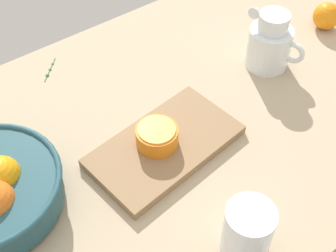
{
  "coord_description": "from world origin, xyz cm",
  "views": [
    {
      "loc": [
        -38.01,
        -53.73,
        74.82
      ],
      "look_at": [
        -0.45,
        -2.99,
        4.29
      ],
      "focal_mm": 49.89,
      "sensor_mm": 36.0,
      "label": 1
    }
  ],
  "objects_px": {
    "orange_half_0": "(157,136)",
    "loose_orange_0": "(327,16)",
    "cutting_board": "(165,146)",
    "second_glass": "(247,234)",
    "juice_pitcher": "(269,46)"
  },
  "relations": [
    {
      "from": "orange_half_0",
      "to": "loose_orange_0",
      "type": "height_order",
      "value": "loose_orange_0"
    },
    {
      "from": "cutting_board",
      "to": "orange_half_0",
      "type": "xyz_separation_m",
      "value": [
        -0.01,
        0.01,
        0.03
      ]
    },
    {
      "from": "second_glass",
      "to": "cutting_board",
      "type": "bearing_deg",
      "value": 85.4
    },
    {
      "from": "juice_pitcher",
      "to": "cutting_board",
      "type": "distance_m",
      "value": 0.37
    },
    {
      "from": "juice_pitcher",
      "to": "second_glass",
      "type": "bearing_deg",
      "value": -138.9
    },
    {
      "from": "cutting_board",
      "to": "loose_orange_0",
      "type": "xyz_separation_m",
      "value": [
        0.59,
        0.09,
        0.02
      ]
    },
    {
      "from": "orange_half_0",
      "to": "cutting_board",
      "type": "bearing_deg",
      "value": -38.09
    },
    {
      "from": "juice_pitcher",
      "to": "orange_half_0",
      "type": "distance_m",
      "value": 0.37
    },
    {
      "from": "second_glass",
      "to": "cutting_board",
      "type": "relative_size",
      "value": 0.37
    },
    {
      "from": "juice_pitcher",
      "to": "orange_half_0",
      "type": "height_order",
      "value": "juice_pitcher"
    },
    {
      "from": "second_glass",
      "to": "juice_pitcher",
      "type": "bearing_deg",
      "value": 41.1
    },
    {
      "from": "cutting_board",
      "to": "loose_orange_0",
      "type": "relative_size",
      "value": 4.4
    },
    {
      "from": "cutting_board",
      "to": "loose_orange_0",
      "type": "distance_m",
      "value": 0.59
    },
    {
      "from": "juice_pitcher",
      "to": "second_glass",
      "type": "xyz_separation_m",
      "value": [
        -0.38,
        -0.33,
        -0.01
      ]
    },
    {
      "from": "juice_pitcher",
      "to": "cutting_board",
      "type": "bearing_deg",
      "value": -168.92
    }
  ]
}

